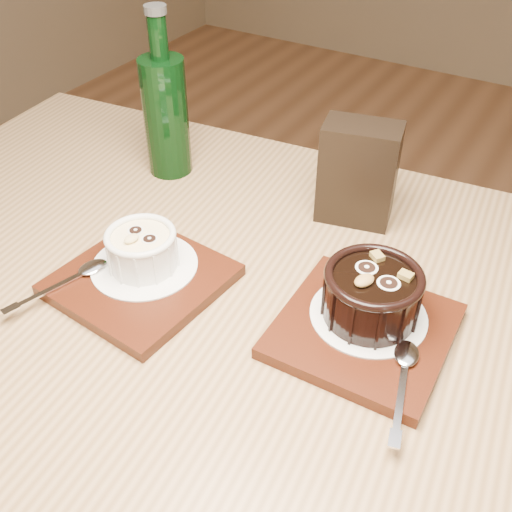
{
  "coord_description": "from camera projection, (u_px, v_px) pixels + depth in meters",
  "views": [
    {
      "loc": [
        0.27,
        -0.66,
        1.23
      ],
      "look_at": [
        0.0,
        -0.21,
        0.81
      ],
      "focal_mm": 42.0,
      "sensor_mm": 36.0,
      "label": 1
    }
  ],
  "objects": [
    {
      "name": "ramekin_dark",
      "position": [
        372.0,
        292.0,
        0.64
      ],
      "size": [
        0.11,
        0.11,
        0.06
      ],
      "rotation": [
        0.0,
        0.0,
        -0.38
      ],
      "color": "black",
      "rests_on": "doily_right"
    },
    {
      "name": "condiment_stand",
      "position": [
        358.0,
        173.0,
        0.8
      ],
      "size": [
        0.11,
        0.08,
        0.14
      ],
      "primitive_type": "cube",
      "rotation": [
        0.0,
        0.0,
        0.22
      ],
      "color": "black",
      "rests_on": "table"
    },
    {
      "name": "spoon_left",
      "position": [
        67.0,
        280.0,
        0.71
      ],
      "size": [
        0.06,
        0.14,
        0.01
      ],
      "primitive_type": null,
      "rotation": [
        0.0,
        0.0,
        -0.28
      ],
      "color": "white",
      "rests_on": "tray_left"
    },
    {
      "name": "tray_right",
      "position": [
        363.0,
        331.0,
        0.66
      ],
      "size": [
        0.18,
        0.18,
        0.01
      ],
      "primitive_type": "cube",
      "rotation": [
        0.0,
        0.0,
        0.02
      ],
      "color": "#42180B",
      "rests_on": "table"
    },
    {
      "name": "green_bottle",
      "position": [
        166.0,
        112.0,
        0.88
      ],
      "size": [
        0.07,
        0.07,
        0.25
      ],
      "color": "black",
      "rests_on": "table"
    },
    {
      "name": "table",
      "position": [
        244.0,
        367.0,
        0.74
      ],
      "size": [
        1.27,
        0.91,
        0.75
      ],
      "rotation": [
        0.0,
        0.0,
        0.1
      ],
      "color": "brown",
      "rests_on": "ground"
    },
    {
      "name": "doily_right",
      "position": [
        368.0,
        315.0,
        0.66
      ],
      "size": [
        0.13,
        0.13,
        0.0
      ],
      "primitive_type": "cylinder",
      "color": "white",
      "rests_on": "tray_right"
    },
    {
      "name": "ramekin_white",
      "position": [
        142.0,
        248.0,
        0.71
      ],
      "size": [
        0.09,
        0.09,
        0.05
      ],
      "rotation": [
        0.0,
        0.0,
        -0.18
      ],
      "color": "white",
      "rests_on": "doily_left"
    },
    {
      "name": "doily_left",
      "position": [
        145.0,
        265.0,
        0.73
      ],
      "size": [
        0.13,
        0.13,
        0.0
      ],
      "primitive_type": "cylinder",
      "color": "white",
      "rests_on": "tray_left"
    },
    {
      "name": "tray_left",
      "position": [
        141.0,
        280.0,
        0.72
      ],
      "size": [
        0.2,
        0.2,
        0.01
      ],
      "primitive_type": "cube",
      "rotation": [
        0.0,
        0.0,
        -0.09
      ],
      "color": "#42180B",
      "rests_on": "table"
    },
    {
      "name": "ground",
      "position": [
        304.0,
        491.0,
        1.32
      ],
      "size": [
        5.0,
        5.0,
        0.0
      ],
      "primitive_type": "plane",
      "color": "brown",
      "rests_on": "ground"
    },
    {
      "name": "spoon_right",
      "position": [
        403.0,
        379.0,
        0.59
      ],
      "size": [
        0.06,
        0.14,
        0.01
      ],
      "primitive_type": null,
      "rotation": [
        0.0,
        0.0,
        0.25
      ],
      "color": "white",
      "rests_on": "tray_right"
    }
  ]
}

